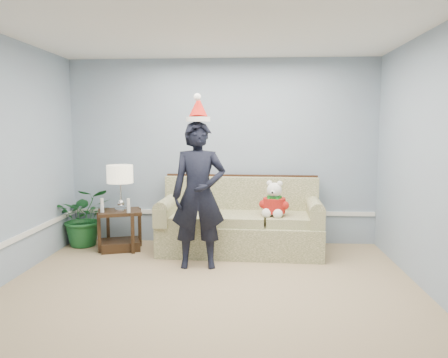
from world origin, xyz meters
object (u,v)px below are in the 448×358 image
table_lamp (120,176)px  man (199,195)px  side_table (120,234)px  sofa (240,225)px  teddy_bear (274,203)px  houseplant (85,217)px

table_lamp → man: (1.17, -0.66, -0.15)m
side_table → sofa: bearing=1.9°
side_table → man: bearing=-29.9°
man → teddy_bear: man is taller
teddy_bear → man: bearing=-135.6°
side_table → houseplant: bearing=162.3°
table_lamp → houseplant: (-0.60, 0.21, -0.62)m
man → houseplant: bearing=148.2°
houseplant → man: size_ratio=0.47×
houseplant → sofa: bearing=-3.2°
sofa → side_table: sofa is taller
side_table → table_lamp: size_ratio=1.11×
side_table → teddy_bear: size_ratio=1.47×
side_table → teddy_bear: bearing=-4.4°
teddy_bear → side_table: bearing=-169.2°
side_table → man: man is taller
table_lamp → teddy_bear: bearing=-3.6°
sofa → side_table: 1.70m
table_lamp → teddy_bear: 2.14m
sofa → teddy_bear: (0.45, -0.22, 0.35)m
man → teddy_bear: 1.09m
houseplant → side_table: bearing=-17.7°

